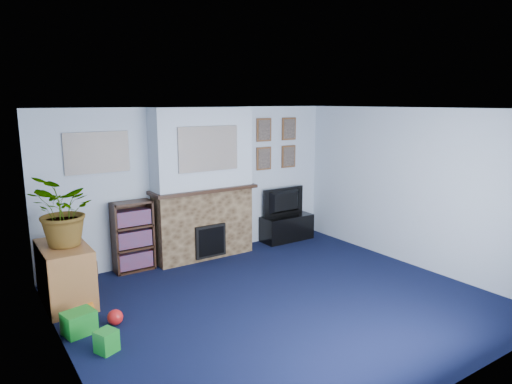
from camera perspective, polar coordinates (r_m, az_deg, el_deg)
floor at (r=5.94m, az=3.01°, el=-13.50°), size 5.00×4.50×0.01m
ceiling at (r=5.40m, az=3.28°, el=10.33°), size 5.00×4.50×0.01m
wall_back at (r=7.43m, az=-7.37°, el=1.20°), size 5.00×0.04×2.40m
wall_front at (r=4.06m, az=22.84°, el=-8.13°), size 5.00×0.04×2.40m
wall_left at (r=4.55m, az=-23.03°, el=-6.09°), size 0.04×4.50×2.40m
wall_right at (r=7.30m, az=19.00°, el=0.50°), size 0.04×4.50×2.40m
chimney_breast at (r=7.25m, az=-6.65°, el=0.84°), size 1.72×0.50×2.40m
collage_main at (r=6.98m, az=-5.96°, el=5.40°), size 1.00×0.03×0.68m
collage_left at (r=6.79m, az=-19.24°, el=4.67°), size 0.90×0.03×0.58m
portrait_tl at (r=7.98m, az=0.99°, el=7.77°), size 0.30×0.03×0.40m
portrait_tr at (r=8.30m, az=4.13°, el=7.88°), size 0.30×0.03×0.40m
portrait_bl at (r=8.02m, az=0.98°, el=4.21°), size 0.30×0.03×0.40m
portrait_br at (r=8.35m, az=4.08°, el=4.45°), size 0.30×0.03×0.40m
tv_stand at (r=8.34m, az=3.86°, el=-4.49°), size 0.96×0.40×0.45m
television at (r=8.24m, az=3.82°, el=-1.26°), size 0.87×0.12×0.50m
bookshelf at (r=7.03m, az=-15.13°, el=-5.54°), size 0.58×0.28×1.05m
sideboard at (r=6.23m, az=-22.72°, el=-9.71°), size 0.54×0.97×0.75m
potted_plant at (r=5.95m, az=-22.77°, el=-2.15°), size 0.88×0.95×0.88m
mantel_clock at (r=7.21m, az=-6.46°, el=1.07°), size 0.09×0.06×0.13m
mantel_candle at (r=7.31m, az=-4.95°, el=1.32°), size 0.05×0.05×0.17m
mantel_teddy at (r=6.96m, az=-10.66°, el=0.55°), size 0.12×0.12×0.12m
mantel_can at (r=7.54m, az=-1.93°, el=1.51°), size 0.06×0.06×0.11m
green_crate at (r=5.49m, az=-21.25°, el=-14.85°), size 0.36×0.32×0.25m
toy_ball at (r=5.58m, az=-17.19°, el=-14.72°), size 0.18×0.18×0.18m
toy_block at (r=5.06m, az=-18.18°, el=-17.34°), size 0.25×0.25×0.23m
toy_tube at (r=5.90m, az=-20.91°, el=-13.68°), size 0.28×0.12×0.16m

